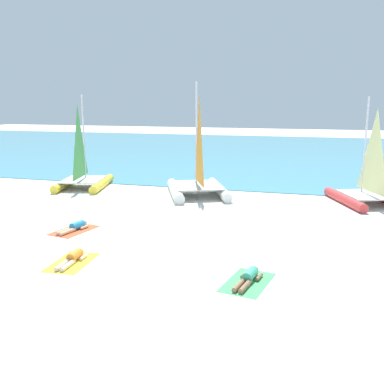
# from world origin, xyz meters

# --- Properties ---
(ground_plane) EXTENTS (120.00, 120.00, 0.00)m
(ground_plane) POSITION_xyz_m (0.00, 10.00, 0.00)
(ground_plane) COLOR white
(ocean_water) EXTENTS (120.00, 40.00, 0.05)m
(ocean_water) POSITION_xyz_m (0.00, 31.91, 0.03)
(ocean_water) COLOR #4C9EB7
(ocean_water) RESTS_ON ground
(sailboat_yellow) EXTENTS (3.47, 4.56, 5.30)m
(sailboat_yellow) POSITION_xyz_m (-8.02, 10.41, 0.79)
(sailboat_yellow) COLOR yellow
(sailboat_yellow) RESTS_ON ground
(sailboat_red) EXTENTS (3.84, 4.62, 5.16)m
(sailboat_red) POSITION_xyz_m (7.33, 10.57, 0.77)
(sailboat_red) COLOR #CC3838
(sailboat_red) RESTS_ON ground
(sailboat_white) EXTENTS (4.49, 5.34, 5.94)m
(sailboat_white) POSITION_xyz_m (-1.11, 10.26, 0.89)
(sailboat_white) COLOR white
(sailboat_white) RESTS_ON ground
(towel_left) EXTENTS (1.43, 2.07, 0.01)m
(towel_left) POSITION_xyz_m (-3.96, 2.55, 0.01)
(towel_left) COLOR #EA5933
(towel_left) RESTS_ON ground
(sunbather_left) EXTENTS (0.68, 1.56, 0.30)m
(sunbather_left) POSITION_xyz_m (-3.95, 2.61, 0.13)
(sunbather_left) COLOR #268CCC
(sunbather_left) RESTS_ON towel_left
(towel_middle) EXTENTS (1.24, 1.98, 0.01)m
(towel_middle) POSITION_xyz_m (-2.17, -0.57, 0.01)
(towel_middle) COLOR yellow
(towel_middle) RESTS_ON ground
(sunbather_middle) EXTENTS (0.57, 1.57, 0.30)m
(sunbather_middle) POSITION_xyz_m (-2.17, -0.51, 0.13)
(sunbather_middle) COLOR orange
(sunbather_middle) RESTS_ON towel_middle
(towel_right) EXTENTS (1.40, 2.06, 0.01)m
(towel_right) POSITION_xyz_m (3.34, -0.60, 0.01)
(towel_right) COLOR #4CB266
(towel_right) RESTS_ON ground
(sunbather_right) EXTENTS (0.66, 1.57, 0.30)m
(sunbather_right) POSITION_xyz_m (3.35, -0.53, 0.13)
(sunbather_right) COLOR #3FB28C
(sunbather_right) RESTS_ON towel_right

